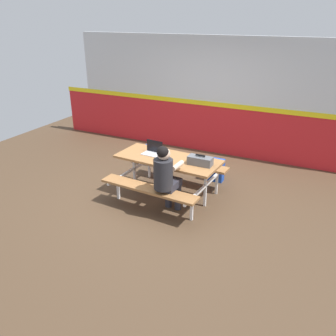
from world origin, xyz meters
The scene contains 8 objects.
ground_plane centered at (0.00, 0.00, -0.01)m, with size 10.00×10.00×0.02m, color #4C3826.
accent_backdrop centered at (0.00, 2.48, 1.25)m, with size 8.00×0.14×2.60m.
picnic_table_main centered at (0.15, 0.00, 0.57)m, with size 1.83×1.66×0.74m.
student_nearer centered at (0.39, -0.57, 0.71)m, with size 0.38×0.53×1.21m.
laptop_silver centered at (-0.18, 0.06, 0.79)m, with size 0.33×0.24×0.22m.
toolbox_grey centered at (0.75, -0.04, 0.81)m, with size 0.40×0.18×0.18m.
backpack_dark centered at (0.70, 1.01, 0.22)m, with size 0.30×0.22×0.44m.
tote_bag_bright centered at (-0.89, 1.12, 0.19)m, with size 0.34×0.21×0.43m.
Camera 1 is at (2.56, -4.98, 2.99)m, focal length 37.39 mm.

